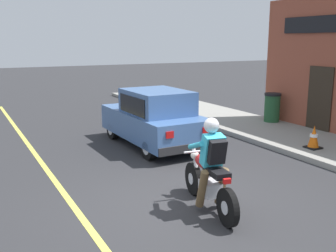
{
  "coord_description": "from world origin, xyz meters",
  "views": [
    {
      "loc": [
        -3.39,
        -5.78,
        2.86
      ],
      "look_at": [
        0.77,
        1.96,
        0.95
      ],
      "focal_mm": 42.0,
      "sensor_mm": 36.0,
      "label": 1
    }
  ],
  "objects_px": {
    "motorcycle_with_rider": "(210,172)",
    "car_hatchback": "(154,119)",
    "trash_bin": "(272,107)",
    "traffic_cone": "(314,137)"
  },
  "relations": [
    {
      "from": "motorcycle_with_rider",
      "to": "car_hatchback",
      "type": "distance_m",
      "value": 4.38
    },
    {
      "from": "motorcycle_with_rider",
      "to": "trash_bin",
      "type": "distance_m",
      "value": 7.46
    },
    {
      "from": "motorcycle_with_rider",
      "to": "car_hatchback",
      "type": "xyz_separation_m",
      "value": [
        1.03,
        4.26,
        0.09
      ]
    },
    {
      "from": "traffic_cone",
      "to": "trash_bin",
      "type": "xyz_separation_m",
      "value": [
        1.47,
        3.13,
        0.2
      ]
    },
    {
      "from": "motorcycle_with_rider",
      "to": "trash_bin",
      "type": "xyz_separation_m",
      "value": [
        5.78,
        4.72,
        -0.04
      ]
    },
    {
      "from": "motorcycle_with_rider",
      "to": "trash_bin",
      "type": "bearing_deg",
      "value": 39.25
    },
    {
      "from": "motorcycle_with_rider",
      "to": "traffic_cone",
      "type": "xyz_separation_m",
      "value": [
        4.31,
        1.59,
        -0.25
      ]
    },
    {
      "from": "car_hatchback",
      "to": "trash_bin",
      "type": "relative_size",
      "value": 3.88
    },
    {
      "from": "car_hatchback",
      "to": "trash_bin",
      "type": "bearing_deg",
      "value": 5.54
    },
    {
      "from": "motorcycle_with_rider",
      "to": "car_hatchback",
      "type": "height_order",
      "value": "motorcycle_with_rider"
    }
  ]
}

